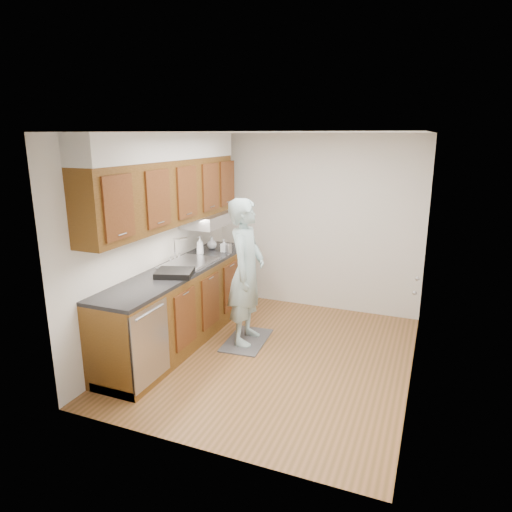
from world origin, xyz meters
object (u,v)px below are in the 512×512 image
(soap_bottle_a, at_px, (200,246))
(dish_rack, at_px, (175,273))
(soap_bottle_b, at_px, (224,246))
(steel_can, at_px, (229,248))
(person, at_px, (246,262))
(soap_bottle_c, at_px, (212,243))

(soap_bottle_a, height_order, dish_rack, soap_bottle_a)
(soap_bottle_b, xyz_separation_m, dish_rack, (-0.04, -1.19, -0.05))
(soap_bottle_b, bearing_deg, dish_rack, -92.16)
(steel_can, bearing_deg, person, -49.30)
(soap_bottle_c, bearing_deg, soap_bottle_a, -88.37)
(soap_bottle_a, xyz_separation_m, steel_can, (0.31, 0.23, -0.06))
(soap_bottle_b, bearing_deg, soap_bottle_a, -129.66)
(dish_rack, bearing_deg, person, 23.46)
(soap_bottle_b, bearing_deg, steel_can, -22.49)
(soap_bottle_a, xyz_separation_m, soap_bottle_c, (-0.01, 0.36, -0.04))
(person, distance_m, soap_bottle_c, 1.09)
(person, xyz_separation_m, steel_can, (-0.50, 0.58, -0.01))
(soap_bottle_b, height_order, soap_bottle_c, soap_bottle_c)
(soap_bottle_c, distance_m, dish_rack, 1.29)
(person, distance_m, steel_can, 0.77)
(person, xyz_separation_m, soap_bottle_b, (-0.59, 0.62, 0.01))
(soap_bottle_b, relative_size, steel_can, 1.30)
(person, bearing_deg, soap_bottle_c, 44.17)
(person, distance_m, soap_bottle_a, 0.89)
(soap_bottle_b, bearing_deg, person, -46.31)
(person, height_order, soap_bottle_a, person)
(soap_bottle_c, distance_m, steel_can, 0.35)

